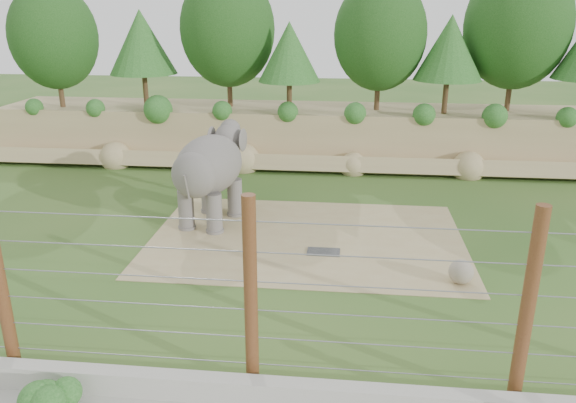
# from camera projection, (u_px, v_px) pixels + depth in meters

# --- Properties ---
(ground) EXTENTS (90.00, 90.00, 0.00)m
(ground) POSITION_uv_depth(u_px,v_px,m) (280.00, 280.00, 15.39)
(ground) COLOR #2E581F
(ground) RESTS_ON ground
(back_embankment) EXTENTS (30.00, 5.52, 8.77)m
(back_embankment) POSITION_uv_depth(u_px,v_px,m) (325.00, 78.00, 25.91)
(back_embankment) COLOR tan
(back_embankment) RESTS_ON ground
(dirt_patch) EXTENTS (10.00, 7.00, 0.02)m
(dirt_patch) POSITION_uv_depth(u_px,v_px,m) (307.00, 238.00, 18.15)
(dirt_patch) COLOR tan
(dirt_patch) RESTS_ON ground
(drain_grate) EXTENTS (1.00, 0.60, 0.03)m
(drain_grate) POSITION_uv_depth(u_px,v_px,m) (324.00, 252.00, 17.09)
(drain_grate) COLOR #262628
(drain_grate) RESTS_ON dirt_patch
(elephant) EXTENTS (2.49, 4.21, 3.19)m
(elephant) POSITION_uv_depth(u_px,v_px,m) (210.00, 178.00, 19.02)
(elephant) COLOR #58534F
(elephant) RESTS_ON ground
(stone_ball) EXTENTS (0.67, 0.67, 0.67)m
(stone_ball) POSITION_uv_depth(u_px,v_px,m) (461.00, 272.00, 15.10)
(stone_ball) COLOR gray
(stone_ball) RESTS_ON dirt_patch
(retaining_wall) EXTENTS (26.00, 0.35, 0.50)m
(retaining_wall) POSITION_uv_depth(u_px,v_px,m) (248.00, 390.00, 10.62)
(retaining_wall) COLOR #B5B4A7
(retaining_wall) RESTS_ON ground
(barrier_fence) EXTENTS (20.26, 0.26, 4.00)m
(barrier_fence) POSITION_uv_depth(u_px,v_px,m) (251.00, 296.00, 10.51)
(barrier_fence) COLOR #502612
(barrier_fence) RESTS_ON ground
(walkway_shrub) EXTENTS (0.79, 0.79, 0.79)m
(walkway_shrub) POSITION_uv_depth(u_px,v_px,m) (51.00, 398.00, 10.17)
(walkway_shrub) COLOR #1B5319
(walkway_shrub) RESTS_ON walkway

